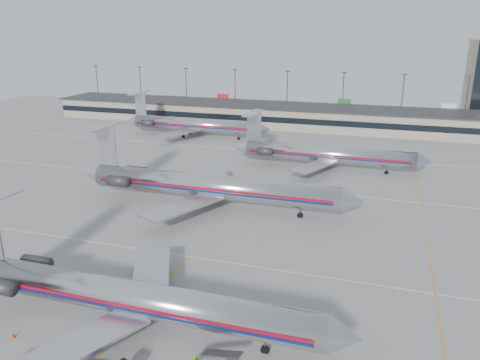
% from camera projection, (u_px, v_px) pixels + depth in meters
% --- Properties ---
extents(ground, '(260.00, 260.00, 0.00)m').
position_uv_depth(ground, '(153.00, 296.00, 51.90)').
color(ground, gray).
rests_on(ground, ground).
extents(apron_markings, '(160.00, 0.15, 0.02)m').
position_uv_depth(apron_markings, '(189.00, 256.00, 60.97)').
color(apron_markings, silver).
rests_on(apron_markings, ground).
extents(terminal, '(162.00, 17.00, 6.25)m').
position_uv_depth(terminal, '(306.00, 117.00, 139.75)').
color(terminal, gray).
rests_on(terminal, ground).
extents(light_mast_row, '(163.60, 0.40, 15.28)m').
position_uv_depth(light_mast_row, '(314.00, 92.00, 150.79)').
color(light_mast_row, '#38383D').
rests_on(light_mast_row, ground).
extents(jet_foreground, '(43.53, 25.63, 11.40)m').
position_uv_depth(jet_foreground, '(128.00, 296.00, 45.86)').
color(jet_foreground, '#BCBCC1').
rests_on(jet_foreground, ground).
extents(jet_second_row, '(48.98, 28.84, 12.82)m').
position_uv_depth(jet_second_row, '(206.00, 186.00, 76.86)').
color(jet_second_row, '#BCBCC1').
rests_on(jet_second_row, ground).
extents(jet_third_row, '(41.36, 25.44, 11.31)m').
position_uv_depth(jet_third_row, '(324.00, 154.00, 98.01)').
color(jet_third_row, '#BCBCC1').
rests_on(jet_third_row, ground).
extents(jet_back_row, '(42.26, 25.99, 11.55)m').
position_uv_depth(jet_back_row, '(193.00, 124.00, 127.47)').
color(jet_back_row, '#BCBCC1').
rests_on(jet_back_row, ground).
extents(cone_left, '(0.40, 0.40, 0.53)m').
position_uv_depth(cone_left, '(13.00, 335.00, 44.93)').
color(cone_left, red).
rests_on(cone_left, ground).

